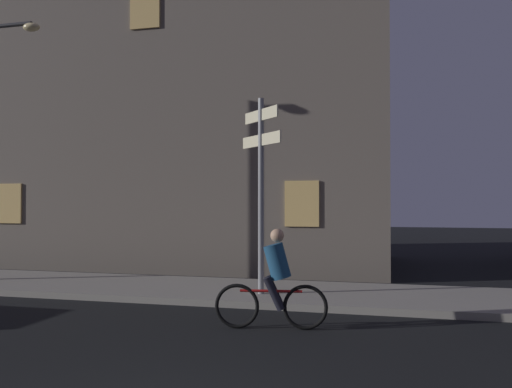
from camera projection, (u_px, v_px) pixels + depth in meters
sidewalk_kerb at (294, 294)px, 10.94m from camera, size 40.00×2.84×0.14m
signpost at (261, 179)px, 10.61m from camera, size 1.05×1.05×4.06m
street_lamp at (0, 128)px, 12.57m from camera, size 1.34×0.28×6.40m
cyclist at (274, 282)px, 8.18m from camera, size 1.81×0.38×1.61m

